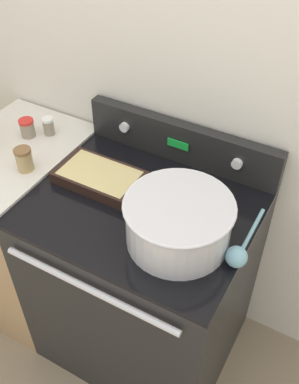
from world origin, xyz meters
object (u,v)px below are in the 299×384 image
(ladle, at_px, (238,254))
(casserole_dish, at_px, (100,177))
(spice_jar_white_cap, at_px, (49,126))
(mixing_bowl, at_px, (178,220))
(spice_jar_brown_cap, at_px, (24,159))
(spice_jar_red_cap, at_px, (27,128))

(ladle, bearing_deg, casserole_dish, 170.01)
(ladle, distance_m, spice_jar_white_cap, 0.99)
(mixing_bowl, bearing_deg, spice_jar_brown_cap, 177.31)
(spice_jar_white_cap, bearing_deg, casserole_dish, -22.25)
(spice_jar_white_cap, xyz_separation_m, spice_jar_red_cap, (-0.07, -0.06, 0.00))
(mixing_bowl, xyz_separation_m, spice_jar_brown_cap, (-0.68, 0.03, -0.03))
(ladle, height_order, spice_jar_white_cap, spice_jar_white_cap)
(mixing_bowl, xyz_separation_m, ladle, (0.21, 0.02, -0.06))
(ladle, bearing_deg, mixing_bowl, -175.79)
(mixing_bowl, distance_m, spice_jar_white_cap, 0.80)
(spice_jar_white_cap, bearing_deg, ladle, -14.76)
(mixing_bowl, xyz_separation_m, spice_jar_white_cap, (-0.75, 0.27, -0.04))
(spice_jar_brown_cap, bearing_deg, ladle, -1.08)
(casserole_dish, distance_m, spice_jar_red_cap, 0.44)
(casserole_dish, xyz_separation_m, spice_jar_white_cap, (-0.36, 0.15, 0.03))
(casserole_dish, bearing_deg, spice_jar_white_cap, 157.75)
(mixing_bowl, distance_m, ladle, 0.22)
(casserole_dish, relative_size, spice_jar_white_cap, 4.26)
(casserole_dish, distance_m, ladle, 0.61)
(mixing_bowl, xyz_separation_m, spice_jar_red_cap, (-0.82, 0.21, -0.04))
(ladle, bearing_deg, spice_jar_red_cap, 169.16)
(spice_jar_brown_cap, bearing_deg, spice_jar_red_cap, 128.05)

